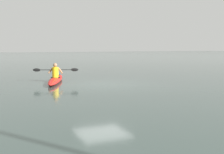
% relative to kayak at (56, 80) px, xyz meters
% --- Properties ---
extents(ground_plane, '(160.00, 160.00, 0.00)m').
position_rel_kayak_xyz_m(ground_plane, '(-1.91, 1.80, -0.13)').
color(ground_plane, '#384742').
extents(kayak, '(1.95, 4.34, 0.26)m').
position_rel_kayak_xyz_m(kayak, '(0.00, 0.00, 0.00)').
color(kayak, red).
rests_on(kayak, ground).
extents(kayaker, '(2.26, 0.81, 0.75)m').
position_rel_kayak_xyz_m(kayaker, '(0.02, 0.06, 0.46)').
color(kayaker, yellow).
rests_on(kayaker, kayak).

